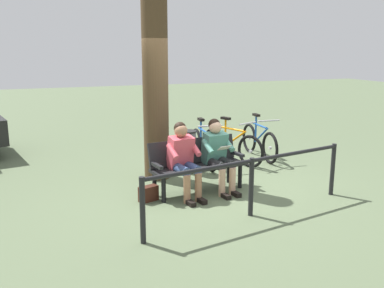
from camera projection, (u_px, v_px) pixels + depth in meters
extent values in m
plane|color=#566647|center=(212.00, 188.00, 7.30)|extent=(40.00, 40.00, 0.00)
cube|color=black|center=(198.00, 167.00, 7.01)|extent=(1.65, 0.67, 0.05)
cube|color=black|center=(193.00, 151.00, 7.12)|extent=(1.60, 0.37, 0.42)
cube|color=black|center=(237.00, 154.00, 7.35)|extent=(0.12, 0.40, 0.05)
cube|color=black|center=(156.00, 165.00, 6.62)|extent=(0.12, 0.40, 0.05)
cylinder|color=black|center=(240.00, 176.00, 7.26)|extent=(0.07, 0.07, 0.40)
cylinder|color=black|center=(164.00, 190.00, 6.58)|extent=(0.07, 0.07, 0.40)
cylinder|color=black|center=(229.00, 171.00, 7.55)|extent=(0.07, 0.07, 0.40)
cylinder|color=black|center=(155.00, 184.00, 6.87)|extent=(0.07, 0.07, 0.40)
cube|color=#4C8C7A|center=(214.00, 148.00, 7.12)|extent=(0.42, 0.36, 0.55)
sphere|color=#D8A884|center=(215.00, 127.00, 7.02)|extent=(0.21, 0.21, 0.21)
sphere|color=black|center=(214.00, 125.00, 7.04)|extent=(0.20, 0.20, 0.20)
cylinder|color=#262628|center=(226.00, 162.00, 7.05)|extent=(0.21, 0.42, 0.15)
cylinder|color=#D8A884|center=(232.00, 181.00, 6.94)|extent=(0.11, 0.11, 0.45)
cube|color=black|center=(236.00, 194.00, 6.89)|extent=(0.12, 0.23, 0.07)
cylinder|color=#4C8C7A|center=(228.00, 144.00, 7.10)|extent=(0.13, 0.31, 0.23)
cylinder|color=#262628|center=(216.00, 164.00, 6.95)|extent=(0.21, 0.42, 0.15)
cylinder|color=#D8A884|center=(222.00, 183.00, 6.84)|extent=(0.11, 0.11, 0.45)
cube|color=black|center=(225.00, 196.00, 6.80)|extent=(0.12, 0.23, 0.07)
cylinder|color=#4C8C7A|center=(208.00, 147.00, 6.91)|extent=(0.13, 0.31, 0.23)
cube|color=silver|center=(224.00, 148.00, 6.85)|extent=(0.22, 0.15, 0.09)
cube|color=#D84C59|center=(180.00, 152.00, 6.81)|extent=(0.42, 0.36, 0.55)
sphere|color=#A87554|center=(181.00, 131.00, 6.72)|extent=(0.21, 0.21, 0.21)
sphere|color=black|center=(180.00, 128.00, 6.74)|extent=(0.20, 0.20, 0.20)
cylinder|color=#334772|center=(192.00, 168.00, 6.74)|extent=(0.21, 0.42, 0.15)
cylinder|color=#A87554|center=(198.00, 187.00, 6.63)|extent=(0.11, 0.11, 0.45)
cube|color=black|center=(202.00, 201.00, 6.59)|extent=(0.12, 0.23, 0.07)
cylinder|color=#D84C59|center=(195.00, 149.00, 6.79)|extent=(0.13, 0.31, 0.23)
cylinder|color=#334772|center=(181.00, 169.00, 6.65)|extent=(0.21, 0.42, 0.15)
cylinder|color=#A87554|center=(187.00, 189.00, 6.53)|extent=(0.11, 0.11, 0.45)
cube|color=black|center=(190.00, 203.00, 6.49)|extent=(0.12, 0.23, 0.07)
cylinder|color=#D84C59|center=(173.00, 152.00, 6.60)|extent=(0.13, 0.31, 0.23)
cube|color=#3F1E14|center=(148.00, 194.00, 6.65)|extent=(0.33, 0.23, 0.24)
cylinder|color=#4C3823|center=(155.00, 87.00, 7.51)|extent=(0.46, 0.46, 3.34)
cylinder|color=slate|center=(188.00, 152.00, 8.16)|extent=(0.32, 0.32, 0.78)
cylinder|color=black|center=(187.00, 131.00, 8.07)|extent=(0.34, 0.34, 0.03)
torus|color=black|center=(270.00, 148.00, 8.75)|extent=(0.10, 0.66, 0.66)
cylinder|color=silver|center=(270.00, 148.00, 8.75)|extent=(0.05, 0.06, 0.06)
torus|color=black|center=(249.00, 138.00, 9.70)|extent=(0.10, 0.66, 0.66)
cylinder|color=silver|center=(249.00, 138.00, 9.70)|extent=(0.05, 0.06, 0.06)
cylinder|color=#1E519E|center=(260.00, 125.00, 9.14)|extent=(0.08, 0.63, 0.04)
cylinder|color=#1E519E|center=(261.00, 135.00, 9.11)|extent=(0.08, 0.60, 0.43)
cylinder|color=#1E519E|center=(256.00, 128.00, 9.33)|extent=(0.04, 0.04, 0.55)
cube|color=black|center=(256.00, 115.00, 9.26)|extent=(0.10, 0.23, 0.05)
cylinder|color=#B2B2B7|center=(269.00, 121.00, 8.72)|extent=(0.48, 0.06, 0.03)
torus|color=black|center=(251.00, 151.00, 8.46)|extent=(0.30, 0.64, 0.66)
cylinder|color=silver|center=(251.00, 151.00, 8.46)|extent=(0.07, 0.07, 0.06)
torus|color=black|center=(214.00, 143.00, 9.20)|extent=(0.30, 0.64, 0.66)
cylinder|color=silver|center=(214.00, 143.00, 9.20)|extent=(0.07, 0.07, 0.06)
cylinder|color=orange|center=(232.00, 129.00, 8.75)|extent=(0.27, 0.60, 0.04)
cylinder|color=orange|center=(235.00, 139.00, 8.73)|extent=(0.25, 0.57, 0.43)
cylinder|color=orange|center=(225.00, 132.00, 8.90)|extent=(0.04, 0.04, 0.55)
cube|color=black|center=(226.00, 118.00, 8.83)|extent=(0.16, 0.24, 0.05)
cylinder|color=#B2B2B7|center=(247.00, 123.00, 8.41)|extent=(0.46, 0.20, 0.03)
torus|color=black|center=(211.00, 155.00, 8.17)|extent=(0.12, 0.66, 0.66)
cylinder|color=silver|center=(211.00, 155.00, 8.17)|extent=(0.06, 0.06, 0.06)
torus|color=black|center=(196.00, 144.00, 9.13)|extent=(0.12, 0.66, 0.66)
cylinder|color=silver|center=(196.00, 144.00, 9.13)|extent=(0.06, 0.06, 0.06)
cylinder|color=#1E519E|center=(204.00, 131.00, 8.56)|extent=(0.10, 0.63, 0.04)
cylinder|color=#1E519E|center=(205.00, 141.00, 8.53)|extent=(0.09, 0.60, 0.43)
cylinder|color=#1E519E|center=(201.00, 133.00, 8.75)|extent=(0.04, 0.04, 0.55)
cube|color=black|center=(201.00, 119.00, 8.69)|extent=(0.11, 0.23, 0.05)
cylinder|color=#B2B2B7|center=(210.00, 126.00, 8.14)|extent=(0.48, 0.07, 0.03)
cylinder|color=black|center=(333.00, 169.00, 6.87)|extent=(0.07, 0.07, 0.85)
cylinder|color=black|center=(251.00, 187.00, 6.01)|extent=(0.07, 0.07, 0.85)
cylinder|color=black|center=(143.00, 210.00, 5.15)|extent=(0.07, 0.07, 0.85)
cylinder|color=black|center=(252.00, 161.00, 5.93)|extent=(3.32, 0.69, 0.06)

